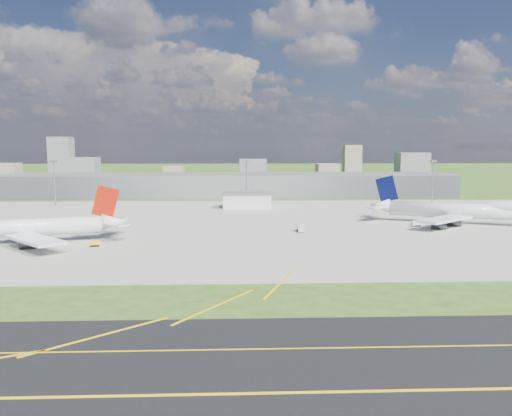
{
  "coord_description": "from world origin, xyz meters",
  "views": [
    {
      "loc": [
        4.46,
        -174.26,
        33.4
      ],
      "look_at": [
        12.16,
        25.32,
        9.0
      ],
      "focal_mm": 35.0,
      "sensor_mm": 36.0,
      "label": 1
    }
  ],
  "objects_px": {
    "airliner_blue_quad": "(467,211)",
    "van_white_near": "(301,228)",
    "van_white_far": "(416,224)",
    "tug_yellow": "(95,244)",
    "airliner_red_twin": "(22,229)"
  },
  "relations": [
    {
      "from": "airliner_blue_quad",
      "to": "van_white_near",
      "type": "relative_size",
      "value": 13.99
    },
    {
      "from": "van_white_near",
      "to": "van_white_far",
      "type": "distance_m",
      "value": 51.55
    },
    {
      "from": "airliner_blue_quad",
      "to": "tug_yellow",
      "type": "distance_m",
      "value": 155.09
    },
    {
      "from": "van_white_near",
      "to": "tug_yellow",
      "type": "bearing_deg",
      "value": 110.35
    },
    {
      "from": "airliner_red_twin",
      "to": "airliner_blue_quad",
      "type": "height_order",
      "value": "airliner_blue_quad"
    },
    {
      "from": "airliner_red_twin",
      "to": "airliner_blue_quad",
      "type": "distance_m",
      "value": 179.39
    },
    {
      "from": "van_white_far",
      "to": "airliner_blue_quad",
      "type": "bearing_deg",
      "value": -4.57
    },
    {
      "from": "airliner_red_twin",
      "to": "van_white_far",
      "type": "distance_m",
      "value": 153.81
    },
    {
      "from": "airliner_red_twin",
      "to": "van_white_near",
      "type": "distance_m",
      "value": 102.28
    },
    {
      "from": "airliner_red_twin",
      "to": "airliner_blue_quad",
      "type": "bearing_deg",
      "value": 177.56
    },
    {
      "from": "airliner_blue_quad",
      "to": "van_white_far",
      "type": "relative_size",
      "value": 16.44
    },
    {
      "from": "tug_yellow",
      "to": "van_white_near",
      "type": "xyz_separation_m",
      "value": [
        73.27,
        27.09,
        0.47
      ]
    },
    {
      "from": "tug_yellow",
      "to": "van_white_far",
      "type": "distance_m",
      "value": 129.37
    },
    {
      "from": "airliner_red_twin",
      "to": "airliner_blue_quad",
      "type": "xyz_separation_m",
      "value": [
        175.31,
        38.07,
        0.47
      ]
    },
    {
      "from": "airliner_blue_quad",
      "to": "tug_yellow",
      "type": "bearing_deg",
      "value": -141.49
    }
  ]
}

